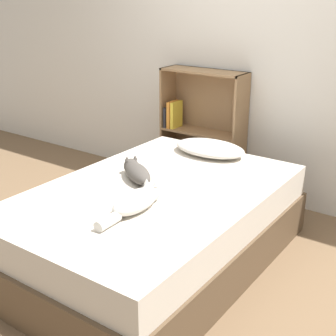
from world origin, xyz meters
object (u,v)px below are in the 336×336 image
bed (155,226)px  bookshelf (203,130)px  pillow (210,148)px  cat_dark (137,173)px  cat_light (137,201)px

bed → bookshelf: (-0.42, 1.31, 0.30)m
bed → bookshelf: bookshelf is taller
pillow → cat_dark: size_ratio=1.25×
bookshelf → bed: bearing=-72.1°
cat_dark → bookshelf: bearing=-45.7°
pillow → bookshelf: 0.61m
bed → pillow: bearing=94.2°
cat_light → cat_dark: (-0.29, 0.37, -0.00)m
bookshelf → cat_light: bearing=-72.1°
bed → cat_light: size_ratio=3.71×
bed → cat_light: (0.10, -0.31, 0.33)m
cat_light → bed: bearing=16.2°
cat_light → bookshelf: bookshelf is taller
pillow → cat_dark: bearing=-99.8°
pillow → cat_light: (0.16, -1.13, 0.00)m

